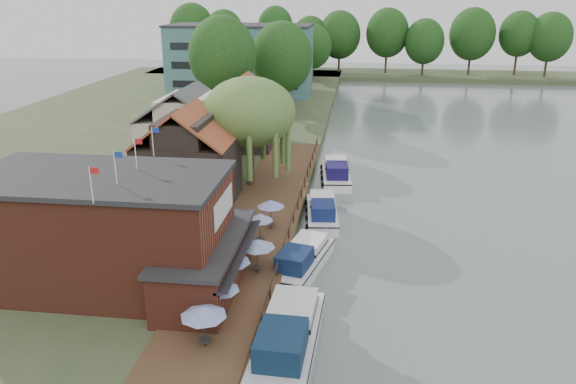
{
  "coord_description": "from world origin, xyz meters",
  "views": [
    {
      "loc": [
        -0.44,
        -31.33,
        18.59
      ],
      "look_at": [
        -6.0,
        12.0,
        3.0
      ],
      "focal_mm": 35.0,
      "sensor_mm": 36.0,
      "label": 1
    }
  ],
  "objects_px": {
    "cottage_b": "(188,128)",
    "umbrella_2": "(231,272)",
    "umbrella_4": "(260,229)",
    "cruiser_3": "(336,170)",
    "cottage_c": "(243,112)",
    "cruiser_0": "(288,332)",
    "willow": "(250,133)",
    "pub": "(133,231)",
    "cruiser_2": "(322,208)",
    "umbrella_5": "(271,214)",
    "umbrella_3": "(257,256)",
    "cruiser_1": "(302,256)",
    "umbrella_1": "(221,300)",
    "cottage_a": "(188,155)",
    "umbrella_0": "(204,327)",
    "hotel_block": "(241,59)"
  },
  "relations": [
    {
      "from": "cottage_b",
      "to": "umbrella_2",
      "type": "xyz_separation_m",
      "value": [
        10.13,
        -25.02,
        -2.96
      ]
    },
    {
      "from": "umbrella_4",
      "to": "cruiser_3",
      "type": "distance_m",
      "value": 19.25
    },
    {
      "from": "cottage_c",
      "to": "umbrella_2",
      "type": "height_order",
      "value": "cottage_c"
    },
    {
      "from": "cruiser_0",
      "to": "willow",
      "type": "bearing_deg",
      "value": 107.32
    },
    {
      "from": "cruiser_0",
      "to": "pub",
      "type": "bearing_deg",
      "value": 157.88
    },
    {
      "from": "willow",
      "to": "umbrella_2",
      "type": "height_order",
      "value": "willow"
    },
    {
      "from": "cruiser_2",
      "to": "umbrella_5",
      "type": "bearing_deg",
      "value": -132.75
    },
    {
      "from": "cruiser_2",
      "to": "cruiser_0",
      "type": "bearing_deg",
      "value": -97.66
    },
    {
      "from": "cottage_b",
      "to": "cruiser_0",
      "type": "relative_size",
      "value": 0.9
    },
    {
      "from": "umbrella_3",
      "to": "umbrella_4",
      "type": "distance_m",
      "value": 4.53
    },
    {
      "from": "pub",
      "to": "umbrella_4",
      "type": "xyz_separation_m",
      "value": [
        6.73,
        6.82,
        -2.36
      ]
    },
    {
      "from": "pub",
      "to": "cruiser_1",
      "type": "distance_m",
      "value": 11.83
    },
    {
      "from": "cruiser_3",
      "to": "umbrella_4",
      "type": "bearing_deg",
      "value": -109.38
    },
    {
      "from": "umbrella_1",
      "to": "umbrella_2",
      "type": "distance_m",
      "value": 3.41
    },
    {
      "from": "pub",
      "to": "umbrella_1",
      "type": "xyz_separation_m",
      "value": [
        6.33,
        -3.42,
        -2.36
      ]
    },
    {
      "from": "umbrella_5",
      "to": "cruiser_0",
      "type": "distance_m",
      "value": 14.65
    },
    {
      "from": "umbrella_4",
      "to": "cruiser_2",
      "type": "bearing_deg",
      "value": 62.73
    },
    {
      "from": "umbrella_5",
      "to": "cruiser_3",
      "type": "xyz_separation_m",
      "value": [
        4.37,
        15.76,
        -1.12
      ]
    },
    {
      "from": "cottage_b",
      "to": "umbrella_5",
      "type": "relative_size",
      "value": 4.04
    },
    {
      "from": "cottage_b",
      "to": "cruiser_2",
      "type": "xyz_separation_m",
      "value": [
        14.77,
        -10.36,
        -4.18
      ]
    },
    {
      "from": "pub",
      "to": "umbrella_1",
      "type": "height_order",
      "value": "pub"
    },
    {
      "from": "umbrella_3",
      "to": "cruiser_3",
      "type": "height_order",
      "value": "umbrella_3"
    },
    {
      "from": "cottage_a",
      "to": "umbrella_0",
      "type": "xyz_separation_m",
      "value": [
        7.09,
        -21.13,
        -2.96
      ]
    },
    {
      "from": "cottage_b",
      "to": "cruiser_2",
      "type": "height_order",
      "value": "cottage_b"
    },
    {
      "from": "cottage_b",
      "to": "cruiser_1",
      "type": "bearing_deg",
      "value": -54.73
    },
    {
      "from": "umbrella_5",
      "to": "cruiser_1",
      "type": "xyz_separation_m",
      "value": [
        2.95,
        -4.52,
        -1.2
      ]
    },
    {
      "from": "cottage_a",
      "to": "umbrella_1",
      "type": "bearing_deg",
      "value": -68.3
    },
    {
      "from": "umbrella_1",
      "to": "umbrella_2",
      "type": "xyz_separation_m",
      "value": [
        -0.21,
        3.41,
        0.0
      ]
    },
    {
      "from": "umbrella_3",
      "to": "cruiser_3",
      "type": "bearing_deg",
      "value": 79.92
    },
    {
      "from": "cruiser_0",
      "to": "cruiser_3",
      "type": "relative_size",
      "value": 1.1
    },
    {
      "from": "cottage_c",
      "to": "umbrella_4",
      "type": "distance_m",
      "value": 28.16
    },
    {
      "from": "hotel_block",
      "to": "umbrella_3",
      "type": "bearing_deg",
      "value": -77.41
    },
    {
      "from": "willow",
      "to": "umbrella_5",
      "type": "height_order",
      "value": "willow"
    },
    {
      "from": "cruiser_1",
      "to": "willow",
      "type": "bearing_deg",
      "value": 126.71
    },
    {
      "from": "cruiser_0",
      "to": "cruiser_2",
      "type": "bearing_deg",
      "value": 90.42
    },
    {
      "from": "cruiser_2",
      "to": "umbrella_0",
      "type": "bearing_deg",
      "value": -108.79
    },
    {
      "from": "umbrella_0",
      "to": "cruiser_0",
      "type": "relative_size",
      "value": 0.23
    },
    {
      "from": "cottage_c",
      "to": "umbrella_4",
      "type": "relative_size",
      "value": 3.58
    },
    {
      "from": "pub",
      "to": "cottage_a",
      "type": "bearing_deg",
      "value": 93.81
    },
    {
      "from": "umbrella_4",
      "to": "pub",
      "type": "bearing_deg",
      "value": -134.64
    },
    {
      "from": "umbrella_1",
      "to": "cruiser_2",
      "type": "height_order",
      "value": "umbrella_1"
    },
    {
      "from": "cottage_a",
      "to": "umbrella_4",
      "type": "relative_size",
      "value": 3.62
    },
    {
      "from": "cruiser_0",
      "to": "cruiser_3",
      "type": "height_order",
      "value": "cruiser_0"
    },
    {
      "from": "umbrella_0",
      "to": "umbrella_4",
      "type": "xyz_separation_m",
      "value": [
        0.65,
        12.95,
        0.0
      ]
    },
    {
      "from": "umbrella_1",
      "to": "cruiser_0",
      "type": "bearing_deg",
      "value": -16.5
    },
    {
      "from": "cottage_b",
      "to": "umbrella_1",
      "type": "height_order",
      "value": "cottage_b"
    },
    {
      "from": "cottage_b",
      "to": "umbrella_0",
      "type": "relative_size",
      "value": 3.93
    },
    {
      "from": "willow",
      "to": "umbrella_1",
      "type": "xyz_separation_m",
      "value": [
        2.83,
        -23.42,
        -3.93
      ]
    },
    {
      "from": "pub",
      "to": "cruiser_0",
      "type": "relative_size",
      "value": 1.87
    },
    {
      "from": "umbrella_2",
      "to": "cruiser_3",
      "type": "distance_m",
      "value": 26.04
    }
  ]
}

